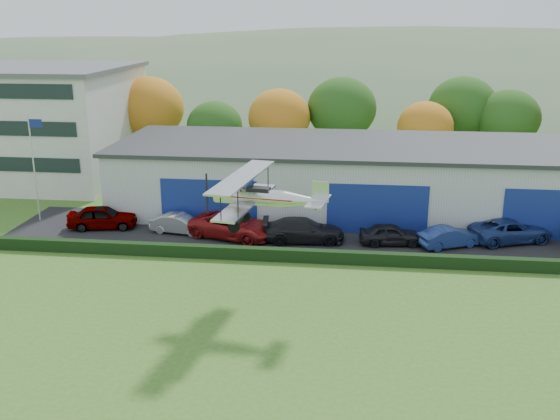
# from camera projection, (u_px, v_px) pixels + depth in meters

# --- Properties ---
(ground) EXTENTS (300.00, 300.00, 0.00)m
(ground) POSITION_uv_depth(u_px,v_px,m) (262.00, 420.00, 23.65)
(ground) COLOR #3A6921
(ground) RESTS_ON ground
(apron) EXTENTS (48.00, 9.00, 0.05)m
(apron) POSITION_uv_depth(u_px,v_px,m) (347.00, 237.00, 43.23)
(apron) COLOR black
(apron) RESTS_ON ground
(hedge) EXTENTS (46.00, 0.60, 0.80)m
(hedge) POSITION_uv_depth(u_px,v_px,m) (347.00, 257.00, 38.57)
(hedge) COLOR black
(hedge) RESTS_ON ground
(hangar) EXTENTS (40.60, 12.60, 5.30)m
(hangar) POSITION_uv_depth(u_px,v_px,m) (375.00, 177.00, 48.85)
(hangar) COLOR #B2B7BC
(hangar) RESTS_ON ground
(office_block) EXTENTS (20.60, 15.60, 10.40)m
(office_block) POSITION_uv_depth(u_px,v_px,m) (20.00, 122.00, 58.38)
(office_block) COLOR silver
(office_block) RESTS_ON ground
(flagpole) EXTENTS (1.05, 0.10, 8.00)m
(flagpole) POSITION_uv_depth(u_px,v_px,m) (34.00, 159.00, 45.28)
(flagpole) COLOR silver
(flagpole) RESTS_ON ground
(tree_belt) EXTENTS (75.70, 13.22, 10.12)m
(tree_belt) POSITION_uv_depth(u_px,v_px,m) (329.00, 114.00, 60.42)
(tree_belt) COLOR #3D2614
(tree_belt) RESTS_ON ground
(distant_hills) EXTENTS (430.00, 196.00, 56.00)m
(distant_hills) POSITION_uv_depth(u_px,v_px,m) (323.00, 129.00, 160.80)
(distant_hills) COLOR #4C6642
(distant_hills) RESTS_ON ground
(car_0) EXTENTS (5.15, 2.82, 1.66)m
(car_0) POSITION_uv_depth(u_px,v_px,m) (102.00, 217.00, 44.81)
(car_0) COLOR gray
(car_0) RESTS_ON apron
(car_1) EXTENTS (4.30, 2.07, 1.36)m
(car_1) POSITION_uv_depth(u_px,v_px,m) (180.00, 224.00, 43.85)
(car_1) COLOR silver
(car_1) RESTS_ON apron
(car_2) EXTENTS (6.58, 4.33, 1.68)m
(car_2) POSITION_uv_depth(u_px,v_px,m) (233.00, 226.00, 42.92)
(car_2) COLOR maroon
(car_2) RESTS_ON apron
(car_3) EXTENTS (5.72, 2.76, 1.61)m
(car_3) POSITION_uv_depth(u_px,v_px,m) (304.00, 230.00, 42.14)
(car_3) COLOR black
(car_3) RESTS_ON apron
(car_4) EXTENTS (4.33, 2.11, 1.42)m
(car_4) POSITION_uv_depth(u_px,v_px,m) (391.00, 234.00, 41.62)
(car_4) COLOR black
(car_4) RESTS_ON apron
(car_5) EXTENTS (4.41, 3.07, 1.38)m
(car_5) POSITION_uv_depth(u_px,v_px,m) (449.00, 237.00, 41.17)
(car_5) COLOR navy
(car_5) RESTS_ON apron
(car_6) EXTENTS (6.09, 4.23, 1.55)m
(car_6) POSITION_uv_depth(u_px,v_px,m) (511.00, 230.00, 42.16)
(car_6) COLOR navy
(car_6) RESTS_ON apron
(biplane) EXTENTS (6.54, 7.48, 2.78)m
(biplane) POSITION_uv_depth(u_px,v_px,m) (260.00, 196.00, 31.66)
(biplane) COLOR silver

